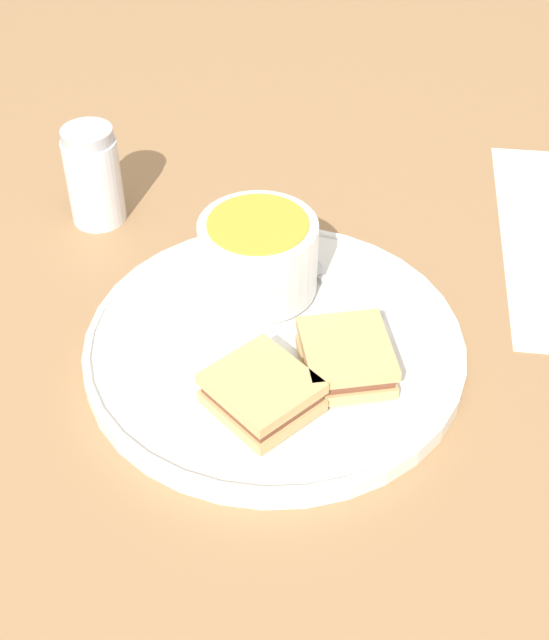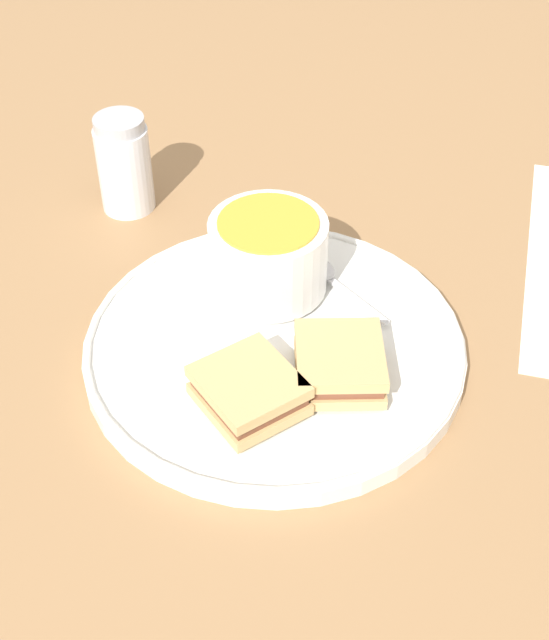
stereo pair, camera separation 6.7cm
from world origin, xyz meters
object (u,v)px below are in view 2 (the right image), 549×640
at_px(soup_bowl, 268,254).
at_px(salt_shaker, 124,164).
at_px(sandwich_half_near, 249,390).
at_px(spoon, 324,273).
at_px(sandwich_half_far, 339,363).

bearing_deg(soup_bowl, salt_shaker, 121.45).
xyz_separation_m(soup_bowl, sandwich_half_near, (-0.04, -0.13, -0.02)).
distance_m(soup_bowl, sandwich_half_near, 0.14).
bearing_deg(spoon, sandwich_half_far, 144.77).
height_order(soup_bowl, sandwich_half_far, soup_bowl).
xyz_separation_m(spoon, salt_shaker, (-0.15, 0.17, 0.02)).
xyz_separation_m(soup_bowl, salt_shaker, (-0.11, 0.17, -0.01)).
height_order(sandwich_half_near, salt_shaker, salt_shaker).
relative_size(soup_bowl, sandwich_half_far, 1.19).
height_order(sandwich_half_far, salt_shaker, salt_shaker).
bearing_deg(soup_bowl, spoon, 2.26).
xyz_separation_m(sandwich_half_near, salt_shaker, (-0.06, 0.30, 0.01)).
xyz_separation_m(spoon, sandwich_half_far, (-0.02, -0.12, 0.01)).
bearing_deg(sandwich_half_far, soup_bowl, 104.60).
relative_size(sandwich_half_near, sandwich_half_far, 1.10).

